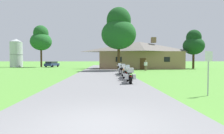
{
  "coord_description": "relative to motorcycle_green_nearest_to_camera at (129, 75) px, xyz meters",
  "views": [
    {
      "loc": [
        0.15,
        -4.57,
        1.72
      ],
      "look_at": [
        1.05,
        14.29,
        1.02
      ],
      "focal_mm": 29.51,
      "sensor_mm": 36.0,
      "label": 1
    }
  ],
  "objects": [
    {
      "name": "parked_navy_suv_far_left",
      "position": [
        -14.71,
        33.24,
        0.17
      ],
      "size": [
        2.76,
        4.88,
        1.4
      ],
      "rotation": [
        0.0,
        0.0,
        -0.21
      ],
      "color": "navy",
      "rests_on": "ground"
    },
    {
      "name": "motorcycle_green_nearest_to_camera",
      "position": [
        0.0,
        0.0,
        0.0
      ],
      "size": [
        0.72,
        2.08,
        1.3
      ],
      "rotation": [
        0.0,
        0.0,
        -0.0
      ],
      "color": "black",
      "rests_on": "asphalt_driveway"
    },
    {
      "name": "motorcycle_silver_third_in_row",
      "position": [
        0.18,
        4.16,
        0.0
      ],
      "size": [
        0.78,
        2.08,
        1.3
      ],
      "rotation": [
        0.0,
        0.0,
        0.06
      ],
      "color": "black",
      "rests_on": "asphalt_driveway"
    },
    {
      "name": "bystander_white_shirt_near_lodge",
      "position": [
        4.88,
        15.86,
        0.34
      ],
      "size": [
        0.55,
        0.25,
        1.69
      ],
      "rotation": [
        0.0,
        0.0,
        3.23
      ],
      "color": "#75664C",
      "rests_on": "ground"
    },
    {
      "name": "tree_by_lodge_front",
      "position": [
        0.6,
        16.48,
        5.91
      ],
      "size": [
        5.59,
        5.59,
        10.19
      ],
      "color": "#422D19",
      "rests_on": "ground"
    },
    {
      "name": "metal_silo_distant",
      "position": [
        -23.55,
        33.71,
        2.9
      ],
      "size": [
        3.02,
        3.02,
        7.01
      ],
      "color": "#B2B7BC",
      "rests_on": "ground"
    },
    {
      "name": "tree_left_far",
      "position": [
        -17.15,
        32.84,
        6.28
      ],
      "size": [
        5.09,
        5.09,
        10.24
      ],
      "color": "#422D19",
      "rests_on": "ground"
    },
    {
      "name": "ground_plane",
      "position": [
        -2.05,
        11.35,
        -0.61
      ],
      "size": [
        500.0,
        500.0,
        0.0
      ],
      "primitive_type": "plane",
      "color": "#4C8433"
    },
    {
      "name": "motorcycle_orange_second_in_row",
      "position": [
        0.01,
        2.41,
        0.01
      ],
      "size": [
        0.66,
        2.08,
        1.3
      ],
      "rotation": [
        0.0,
        0.0,
        0.07
      ],
      "color": "black",
      "rests_on": "asphalt_driveway"
    },
    {
      "name": "motorcycle_blue_farthest_in_row",
      "position": [
        0.17,
        8.72,
        0.0
      ],
      "size": [
        0.77,
        2.08,
        1.3
      ],
      "rotation": [
        0.0,
        0.0,
        0.05
      ],
      "color": "black",
      "rests_on": "asphalt_driveway"
    },
    {
      "name": "asphalt_driveway",
      "position": [
        -2.05,
        9.35,
        -0.58
      ],
      "size": [
        6.4,
        80.0,
        0.06
      ],
      "primitive_type": "cube",
      "color": "slate",
      "rests_on": "ground"
    },
    {
      "name": "stone_lodge",
      "position": [
        5.4,
        23.68,
        2.19
      ],
      "size": [
        16.95,
        7.29,
        6.34
      ],
      "color": "#896B4C",
      "rests_on": "ground"
    },
    {
      "name": "tree_right_of_lodge",
      "position": [
        16.52,
        23.53,
        4.52
      ],
      "size": [
        4.22,
        4.22,
        7.92
      ],
      "color": "#422D19",
      "rests_on": "ground"
    },
    {
      "name": "metal_signpost_roadside",
      "position": [
        3.15,
        -4.64,
        0.74
      ],
      "size": [
        0.36,
        0.06,
        2.14
      ],
      "color": "#9EA0A5",
      "rests_on": "ground"
    },
    {
      "name": "motorcycle_white_fourth_in_row",
      "position": [
        0.08,
        6.7,
        0.01
      ],
      "size": [
        0.66,
        2.08,
        1.3
      ],
      "rotation": [
        0.0,
        0.0,
        0.08
      ],
      "color": "black",
      "rests_on": "asphalt_driveway"
    }
  ]
}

